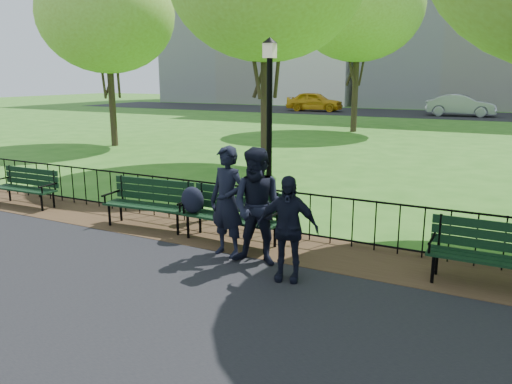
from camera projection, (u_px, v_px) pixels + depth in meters
The scene contains 16 objects.
ground at pixel (226, 272), 7.74m from camera, with size 120.00×120.00×0.00m, color #2E6A1B.
dirt_strip at pixel (268, 243), 9.03m from camera, with size 60.00×1.60×0.01m, color #362616.
far_street at pixel (461, 115), 37.98m from camera, with size 70.00×9.00×0.01m, color black.
iron_fence at pixel (280, 211), 9.35m from camera, with size 24.06×0.06×1.00m.
park_bench_main at pixel (214, 205), 9.09m from camera, with size 1.94×0.67×1.06m.
park_bench_left_a at pixel (150, 198), 9.91m from camera, with size 1.87×0.72×1.04m.
park_bench_left_b at pixel (27, 183), 11.56m from camera, with size 1.69×0.58×0.95m.
park_bench_right_a at pixel (496, 249), 7.06m from camera, with size 1.81×0.57×1.02m.
lamppost at pixel (269, 118), 11.01m from camera, with size 0.34×0.34×3.77m.
tree_mid_w at pixel (107, 15), 20.41m from camera, with size 5.58×5.58×7.78m.
tree_far_c at pixel (359, 5), 25.55m from camera, with size 6.69×6.69×9.33m.
person_left at pixel (227, 202), 8.24m from camera, with size 0.68×0.44×1.85m, color black.
person_mid at pixel (259, 207), 7.84m from camera, with size 0.92×0.48×1.88m, color black.
person_right at pixel (287, 228), 7.27m from camera, with size 0.92×0.38×1.58m, color black.
taxi at pixel (315, 101), 42.17m from camera, with size 1.90×4.73×1.61m, color gold.
sedan_silver at pixel (461, 105), 36.91m from camera, with size 1.71×4.89×1.61m, color #96979C.
Camera 1 is at (3.76, -6.22, 2.98)m, focal length 35.00 mm.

